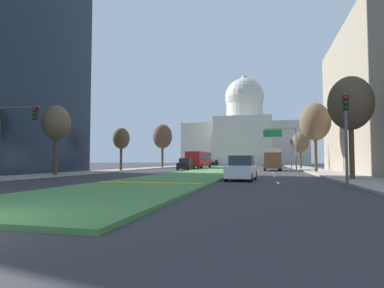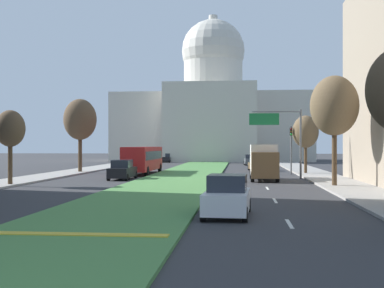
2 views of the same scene
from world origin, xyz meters
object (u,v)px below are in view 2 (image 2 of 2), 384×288
at_px(street_tree_right_mid, 334,106).
at_px(sedan_lead_stopped, 227,197).
at_px(sedan_far_horizon, 251,160).
at_px(sedan_very_far, 167,158).
at_px(overhead_guide_sign, 282,130).
at_px(box_truck_delivery, 264,162).
at_px(street_tree_left_mid, 10,129).
at_px(sedan_distant, 257,165).
at_px(street_tree_left_far, 80,120).
at_px(capitol_building, 213,112).
at_px(city_bus, 143,158).
at_px(traffic_light_far_right, 291,144).
at_px(sedan_midblock, 122,170).
at_px(street_tree_right_far, 306,132).

relative_size(street_tree_right_mid, sedan_lead_stopped, 1.96).
xyz_separation_m(sedan_far_horizon, sedan_very_far, (-14.94, 12.01, -0.02)).
relative_size(overhead_guide_sign, street_tree_right_mid, 0.78).
height_order(street_tree_right_mid, box_truck_delivery, street_tree_right_mid).
height_order(street_tree_left_mid, sedan_distant, street_tree_left_mid).
distance_m(street_tree_left_far, sedan_far_horizon, 31.09).
height_order(capitol_building, street_tree_left_far, capitol_building).
height_order(sedan_very_far, city_bus, city_bus).
bearing_deg(box_truck_delivery, sedan_far_horizon, 90.84).
bearing_deg(sedan_distant, sedan_very_far, 117.53).
bearing_deg(traffic_light_far_right, sedan_far_horizon, 99.01).
bearing_deg(street_tree_right_mid, box_truck_delivery, 125.01).
height_order(street_tree_left_mid, street_tree_right_mid, street_tree_right_mid).
height_order(sedan_midblock, box_truck_delivery, box_truck_delivery).
bearing_deg(sedan_lead_stopped, street_tree_right_far, 77.08).
bearing_deg(traffic_light_far_right, street_tree_right_far, 14.48).
bearing_deg(traffic_light_far_right, street_tree_left_far, 177.97).
height_order(street_tree_right_mid, sedan_midblock, street_tree_right_mid).
height_order(street_tree_left_mid, box_truck_delivery, street_tree_left_mid).
xyz_separation_m(traffic_light_far_right, sedan_distant, (-3.45, 6.88, -2.55)).
xyz_separation_m(sedan_lead_stopped, sedan_midblock, (-10.18, 23.10, -0.01)).
bearing_deg(sedan_distant, sedan_lead_stopped, -93.71).
relative_size(overhead_guide_sign, sedan_midblock, 1.38).
bearing_deg(box_truck_delivery, sedan_very_far, 108.65).
height_order(street_tree_right_far, sedan_midblock, street_tree_right_far).
height_order(overhead_guide_sign, street_tree_left_far, street_tree_left_far).
height_order(sedan_far_horizon, city_bus, city_bus).
xyz_separation_m(sedan_distant, box_truck_delivery, (0.10, -16.32, 0.91)).
distance_m(street_tree_right_far, sedan_distant, 9.04).
distance_m(sedan_midblock, city_bus, 8.75).
height_order(sedan_lead_stopped, city_bus, city_bus).
relative_size(capitol_building, street_tree_right_far, 6.11).
relative_size(traffic_light_far_right, sedan_lead_stopped, 1.22).
bearing_deg(capitol_building, box_truck_delivery, -82.41).
bearing_deg(sedan_midblock, street_tree_right_mid, -21.14).
relative_size(street_tree_right_mid, sedan_very_far, 1.82).
xyz_separation_m(sedan_distant, sedan_far_horizon, (-0.40, 17.41, 0.02)).
bearing_deg(box_truck_delivery, street_tree_right_far, 63.39).
distance_m(capitol_building, street_tree_left_far, 48.90).
bearing_deg(street_tree_left_mid, sedan_midblock, 48.98).
xyz_separation_m(sedan_very_far, box_truck_delivery, (15.44, -45.75, 0.91)).
distance_m(sedan_distant, box_truck_delivery, 16.35).
xyz_separation_m(traffic_light_far_right, street_tree_left_mid, (-23.16, -17.60, 1.06)).
bearing_deg(city_bus, overhead_guide_sign, -22.95).
xyz_separation_m(street_tree_left_mid, sedan_midblock, (6.96, 8.00, -3.53)).
xyz_separation_m(capitol_building, street_tree_left_mid, (-12.16, -65.54, -5.45)).
distance_m(sedan_midblock, sedan_distant, 20.84).
distance_m(street_tree_right_far, box_truck_delivery, 11.39).
height_order(traffic_light_far_right, street_tree_right_far, street_tree_right_far).
bearing_deg(sedan_midblock, capitol_building, 84.83).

